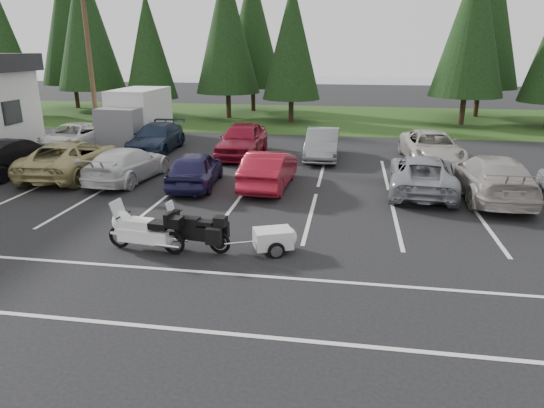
{
  "coord_description": "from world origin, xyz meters",
  "views": [
    {
      "loc": [
        4.35,
        -13.78,
        5.21
      ],
      "look_at": [
        2.19,
        -0.5,
        0.85
      ],
      "focal_mm": 32.0,
      "sensor_mm": 36.0,
      "label": 1
    }
  ],
  "objects_px": {
    "box_truck": "(133,116)",
    "car_far_2": "(242,140)",
    "car_far_0": "(73,137)",
    "car_near_3": "(128,164)",
    "adventure_motorcycle": "(195,227)",
    "car_far_1": "(156,138)",
    "car_near_2": "(71,158)",
    "car_far_3": "(322,144)",
    "car_near_1": "(10,156)",
    "car_near_4": "(195,169)",
    "car_near_7": "(492,177)",
    "touring_motorcycle": "(145,227)",
    "car_far_4": "(431,147)",
    "car_near_5": "(269,169)",
    "car_near_6": "(422,174)",
    "utility_pole": "(90,57)",
    "cargo_trailer": "(273,241)"
  },
  "relations": [
    {
      "from": "car_far_4",
      "to": "adventure_motorcycle",
      "type": "distance_m",
      "value": 14.16
    },
    {
      "from": "car_near_6",
      "to": "touring_motorcycle",
      "type": "distance_m",
      "value": 10.55
    },
    {
      "from": "car_near_2",
      "to": "car_near_6",
      "type": "distance_m",
      "value": 14.29
    },
    {
      "from": "car_far_2",
      "to": "car_near_2",
      "type": "bearing_deg",
      "value": -141.31
    },
    {
      "from": "car_near_1",
      "to": "car_far_0",
      "type": "xyz_separation_m",
      "value": [
        -0.17,
        5.21,
        -0.1
      ]
    },
    {
      "from": "car_far_0",
      "to": "car_far_3",
      "type": "distance_m",
      "value": 13.16
    },
    {
      "from": "car_near_6",
      "to": "car_near_2",
      "type": "bearing_deg",
      "value": 4.0
    },
    {
      "from": "utility_pole",
      "to": "adventure_motorcycle",
      "type": "relative_size",
      "value": 4.08
    },
    {
      "from": "car_far_0",
      "to": "car_near_3",
      "type": "bearing_deg",
      "value": -42.86
    },
    {
      "from": "utility_pole",
      "to": "adventure_motorcycle",
      "type": "xyz_separation_m",
      "value": [
        10.39,
        -14.25,
        -4.03
      ]
    },
    {
      "from": "car_far_2",
      "to": "car_far_4",
      "type": "xyz_separation_m",
      "value": [
        9.09,
        0.04,
        -0.11
      ]
    },
    {
      "from": "box_truck",
      "to": "car_far_3",
      "type": "height_order",
      "value": "box_truck"
    },
    {
      "from": "box_truck",
      "to": "car_far_0",
      "type": "relative_size",
      "value": 1.14
    },
    {
      "from": "car_near_5",
      "to": "adventure_motorcycle",
      "type": "height_order",
      "value": "car_near_5"
    },
    {
      "from": "car_near_5",
      "to": "car_near_6",
      "type": "distance_m",
      "value": 5.76
    },
    {
      "from": "car_near_3",
      "to": "car_far_4",
      "type": "relative_size",
      "value": 0.9
    },
    {
      "from": "utility_pole",
      "to": "car_far_0",
      "type": "bearing_deg",
      "value": -93.21
    },
    {
      "from": "car_near_5",
      "to": "car_far_2",
      "type": "distance_m",
      "value": 5.83
    },
    {
      "from": "car_near_3",
      "to": "cargo_trailer",
      "type": "relative_size",
      "value": 3.27
    },
    {
      "from": "utility_pole",
      "to": "box_truck",
      "type": "bearing_deg",
      "value": 14.04
    },
    {
      "from": "car_far_3",
      "to": "car_near_3",
      "type": "bearing_deg",
      "value": -144.97
    },
    {
      "from": "car_near_4",
      "to": "car_far_2",
      "type": "relative_size",
      "value": 0.84
    },
    {
      "from": "car_near_2",
      "to": "car_far_4",
      "type": "xyz_separation_m",
      "value": [
        15.36,
        5.0,
        -0.04
      ]
    },
    {
      "from": "box_truck",
      "to": "car_far_2",
      "type": "bearing_deg",
      "value": -22.62
    },
    {
      "from": "utility_pole",
      "to": "car_near_7",
      "type": "xyz_separation_m",
      "value": [
        19.42,
        -7.95,
        -3.91
      ]
    },
    {
      "from": "car_near_2",
      "to": "car_far_3",
      "type": "xyz_separation_m",
      "value": [
        10.25,
        5.03,
        -0.04
      ]
    },
    {
      "from": "adventure_motorcycle",
      "to": "car_far_1",
      "type": "bearing_deg",
      "value": 123.53
    },
    {
      "from": "car_near_4",
      "to": "cargo_trailer",
      "type": "xyz_separation_m",
      "value": [
        4.01,
        -5.87,
        -0.37
      ]
    },
    {
      "from": "car_near_7",
      "to": "car_far_4",
      "type": "distance_m",
      "value": 5.7
    },
    {
      "from": "car_far_2",
      "to": "box_truck",
      "type": "bearing_deg",
      "value": 157.72
    },
    {
      "from": "car_near_1",
      "to": "car_near_3",
      "type": "xyz_separation_m",
      "value": [
        5.43,
        -0.15,
        -0.11
      ]
    },
    {
      "from": "car_near_5",
      "to": "car_near_4",
      "type": "bearing_deg",
      "value": 9.53
    },
    {
      "from": "car_near_1",
      "to": "adventure_motorcycle",
      "type": "relative_size",
      "value": 2.16
    },
    {
      "from": "car_near_1",
      "to": "car_near_2",
      "type": "xyz_separation_m",
      "value": [
        2.74,
        0.18,
        -0.03
      ]
    },
    {
      "from": "car_near_4",
      "to": "car_near_5",
      "type": "relative_size",
      "value": 0.94
    },
    {
      "from": "car_near_3",
      "to": "car_near_5",
      "type": "relative_size",
      "value": 1.07
    },
    {
      "from": "car_far_1",
      "to": "car_far_2",
      "type": "xyz_separation_m",
      "value": [
        4.67,
        -0.39,
        0.12
      ]
    },
    {
      "from": "car_near_5",
      "to": "car_far_4",
      "type": "bearing_deg",
      "value": -139.21
    },
    {
      "from": "utility_pole",
      "to": "car_near_5",
      "type": "height_order",
      "value": "utility_pole"
    },
    {
      "from": "car_near_2",
      "to": "car_far_3",
      "type": "bearing_deg",
      "value": -157.7
    },
    {
      "from": "car_near_1",
      "to": "touring_motorcycle",
      "type": "relative_size",
      "value": 1.92
    },
    {
      "from": "car_near_6",
      "to": "car_far_4",
      "type": "relative_size",
      "value": 0.96
    },
    {
      "from": "car_near_6",
      "to": "car_near_4",
      "type": "bearing_deg",
      "value": 8.63
    },
    {
      "from": "box_truck",
      "to": "car_far_2",
      "type": "distance_m",
      "value": 7.67
    },
    {
      "from": "touring_motorcycle",
      "to": "car_far_2",
      "type": "bearing_deg",
      "value": 97.13
    },
    {
      "from": "car_far_1",
      "to": "adventure_motorcycle",
      "type": "xyz_separation_m",
      "value": [
        6.01,
        -12.2,
        -0.04
      ]
    },
    {
      "from": "utility_pole",
      "to": "car_far_3",
      "type": "height_order",
      "value": "utility_pole"
    },
    {
      "from": "car_near_7",
      "to": "adventure_motorcycle",
      "type": "height_order",
      "value": "car_near_7"
    },
    {
      "from": "box_truck",
      "to": "car_far_4",
      "type": "relative_size",
      "value": 1.07
    },
    {
      "from": "cargo_trailer",
      "to": "car_far_2",
      "type": "bearing_deg",
      "value": 84.29
    }
  ]
}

